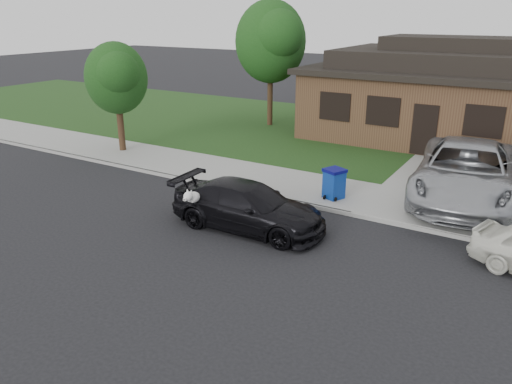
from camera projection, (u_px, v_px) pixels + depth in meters
The scene contains 11 objects.
ground at pixel (181, 230), 14.16m from camera, with size 120.00×120.00×0.00m, color black.
sidewalk at pixel (268, 180), 18.16m from camera, with size 60.00×3.00×0.12m, color gray.
curb at pixel (246, 192), 16.96m from camera, with size 60.00×0.12×0.12m, color gray.
lawn at pixel (349, 136), 24.59m from camera, with size 60.00×13.00×0.13m, color #193814.
driveway at pixel (467, 170), 19.26m from camera, with size 4.50×13.00×0.14m, color gray.
sedan at pixel (248, 206), 14.10m from camera, with size 4.60×2.26×1.32m.
minivan at pixel (466, 172), 15.84m from camera, with size 3.01×6.52×1.81m, color #A5A8AC.
recycling_bin at pixel (334, 183), 16.12m from camera, with size 0.78×0.78×0.98m.
house at pixel (447, 95), 23.55m from camera, with size 12.60×8.60×4.65m.
tree_0 at pixel (272, 40), 25.10m from camera, with size 3.78×3.60×6.34m.
tree_2 at pixel (117, 77), 20.75m from camera, with size 2.73×2.60×4.59m.
Camera 1 is at (8.53, -9.96, 5.85)m, focal length 35.00 mm.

